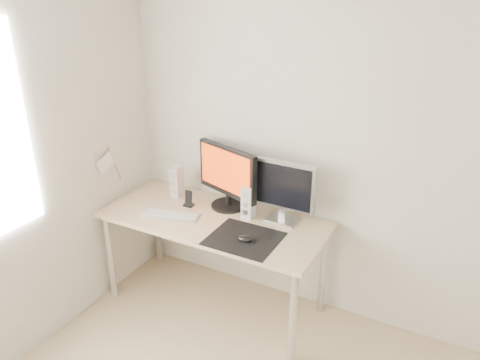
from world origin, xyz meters
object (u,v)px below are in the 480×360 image
(speaker_right, at_px, (248,202))
(keyboard, at_px, (170,215))
(desk, at_px, (213,227))
(second_monitor, at_px, (284,189))
(speaker_left, at_px, (177,182))
(mouse, at_px, (245,239))
(phone_dock, at_px, (189,201))
(main_monitor, at_px, (227,175))

(speaker_right, height_order, keyboard, speaker_right)
(desk, relative_size, keyboard, 3.67)
(keyboard, bearing_deg, second_monitor, 23.29)
(second_monitor, xyz_separation_m, speaker_right, (-0.23, -0.07, -0.12))
(desk, distance_m, speaker_left, 0.50)
(speaker_right, bearing_deg, second_monitor, 16.78)
(mouse, distance_m, keyboard, 0.63)
(speaker_right, bearing_deg, desk, -149.36)
(speaker_right, distance_m, phone_dock, 0.48)
(main_monitor, distance_m, second_monitor, 0.44)
(desk, distance_m, main_monitor, 0.39)
(main_monitor, height_order, keyboard, main_monitor)
(speaker_right, relative_size, keyboard, 0.55)
(mouse, bearing_deg, speaker_right, 113.28)
(desk, height_order, phone_dock, phone_dock)
(keyboard, bearing_deg, speaker_left, 116.07)
(speaker_left, bearing_deg, mouse, -24.79)
(second_monitor, xyz_separation_m, phone_dock, (-0.70, -0.12, -0.20))
(phone_dock, bearing_deg, desk, -16.59)
(second_monitor, bearing_deg, speaker_right, -163.22)
(main_monitor, xyz_separation_m, keyboard, (-0.29, -0.32, -0.25))
(desk, relative_size, main_monitor, 2.98)
(speaker_left, bearing_deg, second_monitor, 1.45)
(speaker_left, bearing_deg, phone_dock, -29.84)
(second_monitor, bearing_deg, phone_dock, -170.18)
(desk, bearing_deg, mouse, -27.76)
(speaker_right, bearing_deg, speaker_left, 175.74)
(speaker_left, height_order, phone_dock, speaker_left)
(desk, xyz_separation_m, speaker_left, (-0.43, 0.17, 0.20))
(speaker_right, xyz_separation_m, phone_dock, (-0.47, -0.05, -0.08))
(mouse, relative_size, second_monitor, 0.22)
(mouse, bearing_deg, phone_dock, 156.74)
(desk, xyz_separation_m, keyboard, (-0.28, -0.12, 0.09))
(main_monitor, height_order, speaker_right, main_monitor)
(desk, distance_m, phone_dock, 0.29)
(main_monitor, distance_m, speaker_left, 0.45)
(speaker_right, relative_size, phone_dock, 1.97)
(mouse, xyz_separation_m, keyboard, (-0.63, 0.07, -0.01))
(speaker_left, distance_m, phone_dock, 0.22)
(desk, relative_size, phone_dock, 13.10)
(speaker_left, bearing_deg, keyboard, -63.93)
(mouse, bearing_deg, keyboard, 174.06)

